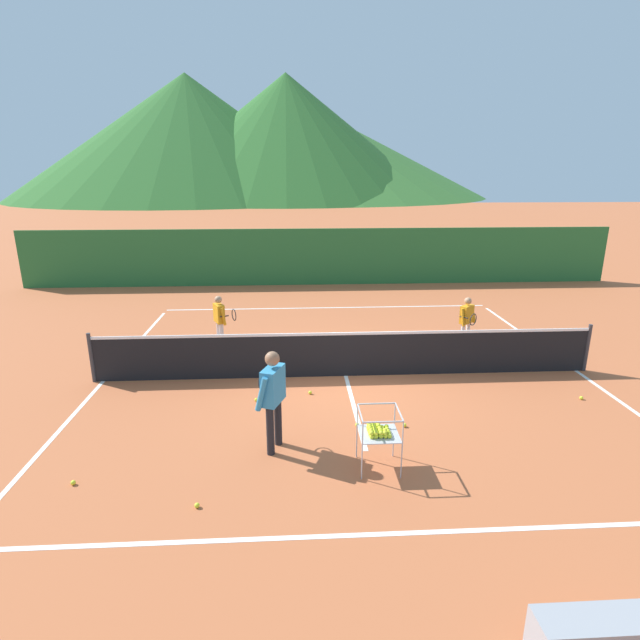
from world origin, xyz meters
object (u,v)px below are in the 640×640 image
at_px(ball_cart, 378,431).
at_px(courtside_bench, 617,637).
at_px(tennis_net, 346,354).
at_px(student_0, 220,317).
at_px(tennis_ball_3, 310,393).
at_px(tennis_ball_6, 73,483).
at_px(student_1, 467,318).
at_px(tennis_ball_0, 581,398).
at_px(instructor, 273,392).
at_px(tennis_ball_5, 405,425).
at_px(tennis_ball_4, 357,425).
at_px(tennis_ball_2, 197,505).
at_px(tennis_ball_1, 256,400).

distance_m(ball_cart, courtside_bench, 3.49).
height_order(tennis_net, student_0, student_0).
height_order(tennis_ball_3, tennis_ball_6, same).
distance_m(student_1, tennis_ball_0, 3.33).
bearing_deg(instructor, tennis_ball_5, 14.32).
distance_m(instructor, ball_cart, 1.68).
bearing_deg(courtside_bench, tennis_ball_3, 113.94).
xyz_separation_m(instructor, tennis_ball_3, (0.64, 1.95, -0.94)).
bearing_deg(tennis_ball_3, student_0, 126.29).
height_order(tennis_ball_4, tennis_ball_5, same).
bearing_deg(tennis_ball_4, ball_cart, -83.79).
bearing_deg(tennis_net, tennis_ball_4, -90.99).
xyz_separation_m(instructor, tennis_ball_2, (-0.95, -1.38, -0.94)).
bearing_deg(student_1, tennis_ball_0, -67.41).
height_order(tennis_ball_1, courtside_bench, courtside_bench).
height_order(tennis_ball_2, tennis_ball_3, same).
bearing_deg(instructor, tennis_ball_6, -163.98).
bearing_deg(tennis_ball_4, tennis_ball_3, 119.43).
bearing_deg(tennis_ball_4, student_0, 124.22).
distance_m(student_1, courtside_bench, 8.24).
height_order(instructor, tennis_ball_5, instructor).
relative_size(tennis_net, student_0, 8.11).
bearing_deg(student_0, courtside_bench, -61.57).
bearing_deg(courtside_bench, tennis_ball_1, 123.33).
bearing_deg(student_1, tennis_ball_2, -133.47).
relative_size(tennis_net, tennis_ball_0, 154.87).
height_order(student_1, courtside_bench, student_1).
bearing_deg(ball_cart, tennis_ball_3, 109.09).
xyz_separation_m(instructor, ball_cart, (1.52, -0.61, -0.38)).
bearing_deg(tennis_net, ball_cart, -88.40).
distance_m(tennis_ball_1, tennis_ball_3, 1.06).
distance_m(student_0, courtside_bench, 9.65).
distance_m(tennis_ball_1, tennis_ball_4, 2.08).
relative_size(tennis_ball_3, courtside_bench, 0.05).
distance_m(instructor, tennis_ball_5, 2.45).
bearing_deg(ball_cart, tennis_ball_1, 129.87).
distance_m(tennis_ball_1, tennis_ball_6, 3.42).
bearing_deg(tennis_net, student_0, 145.44).
bearing_deg(ball_cart, instructor, 158.20).
bearing_deg(student_0, tennis_ball_1, -71.17).
distance_m(tennis_ball_1, tennis_ball_2, 3.12).
height_order(student_1, ball_cart, student_1).
xyz_separation_m(student_0, tennis_ball_1, (1.06, -3.11, -0.75)).
bearing_deg(tennis_ball_1, tennis_ball_4, -30.93).
height_order(student_0, tennis_ball_1, student_0).
height_order(instructor, student_1, instructor).
height_order(tennis_ball_1, tennis_ball_5, same).
xyz_separation_m(student_0, tennis_ball_6, (-1.30, -5.59, -0.75)).
xyz_separation_m(tennis_ball_2, tennis_ball_6, (-1.80, 0.59, 0.00)).
height_order(student_0, tennis_ball_3, student_0).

